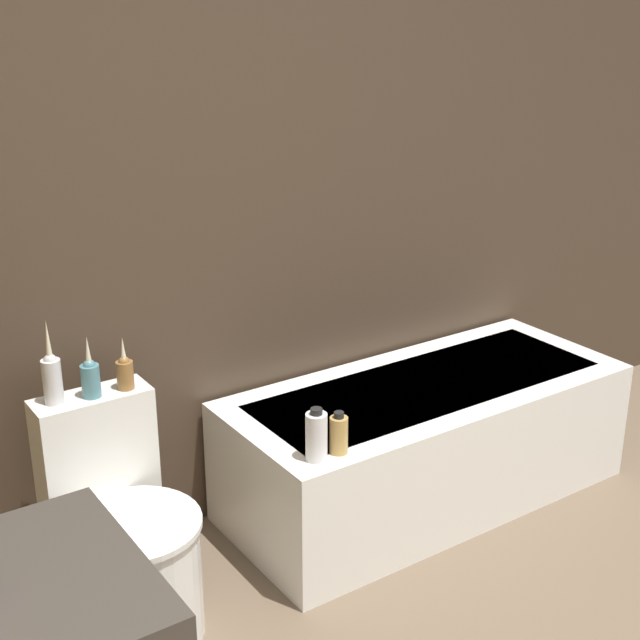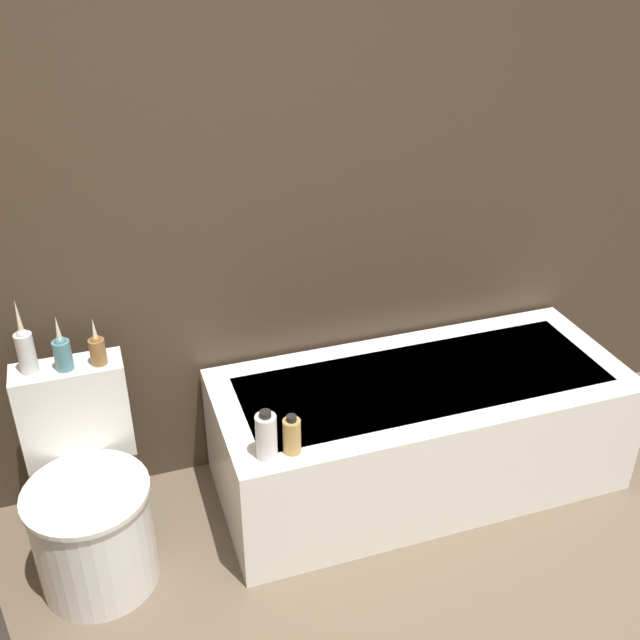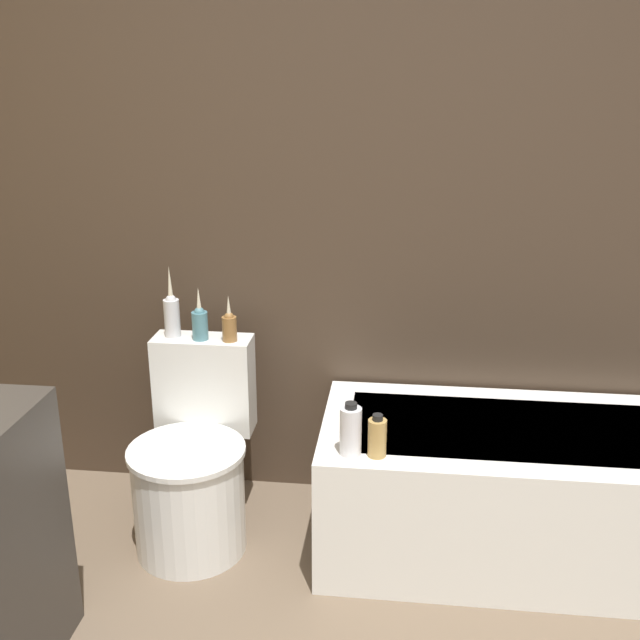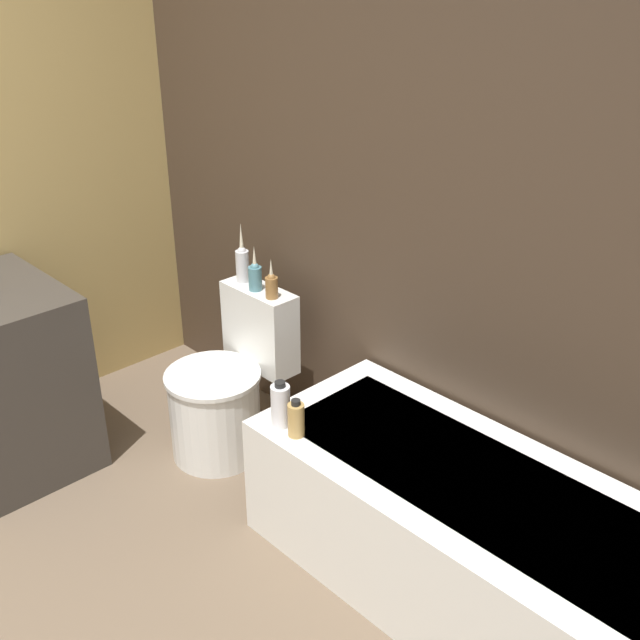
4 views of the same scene
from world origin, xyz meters
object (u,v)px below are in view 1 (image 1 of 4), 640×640
at_px(shampoo_bottle_tall, 316,436).
at_px(shampoo_bottle_short, 339,434).
at_px(toilet, 127,546).
at_px(bathtub, 425,440).
at_px(vase_bronze, 125,371).
at_px(vase_gold, 52,376).
at_px(vase_silver, 90,377).

xyz_separation_m(shampoo_bottle_tall, shampoo_bottle_short, (0.09, -0.00, -0.02)).
bearing_deg(shampoo_bottle_short, toilet, 164.44).
relative_size(bathtub, shampoo_bottle_short, 10.93).
distance_m(toilet, vase_bronze, 0.57).
relative_size(toilet, shampoo_bottle_short, 4.95).
height_order(bathtub, toilet, toilet).
distance_m(bathtub, vase_gold, 1.56).
bearing_deg(shampoo_bottle_tall, shampoo_bottle_short, -1.89).
xyz_separation_m(toilet, vase_silver, (0.00, 0.20, 0.53)).
xyz_separation_m(vase_gold, vase_silver, (0.12, -0.02, -0.02)).
bearing_deg(shampoo_bottle_tall, toilet, 162.56).
height_order(toilet, shampoo_bottle_short, toilet).
height_order(vase_silver, vase_bronze, vase_silver).
distance_m(vase_gold, shampoo_bottle_short, 0.95).
distance_m(vase_silver, shampoo_bottle_tall, 0.76).
bearing_deg(vase_bronze, bathtub, -6.38).
bearing_deg(vase_bronze, shampoo_bottle_tall, -38.12).
xyz_separation_m(toilet, shampoo_bottle_tall, (0.61, -0.19, 0.30)).
distance_m(bathtub, shampoo_bottle_short, 0.74).
bearing_deg(vase_silver, shampoo_bottle_short, -29.41).
height_order(bathtub, shampoo_bottle_tall, shampoo_bottle_tall).
relative_size(toilet, vase_silver, 3.60).
bearing_deg(vase_silver, vase_bronze, -1.40).
bearing_deg(bathtub, vase_silver, 174.06).
bearing_deg(vase_bronze, vase_gold, 174.03).
xyz_separation_m(vase_silver, shampoo_bottle_short, (0.70, -0.39, -0.24)).
distance_m(vase_gold, vase_silver, 0.12).
bearing_deg(vase_gold, vase_bronze, -5.97).
xyz_separation_m(bathtub, toilet, (-1.32, -0.06, 0.04)).
distance_m(vase_bronze, shampoo_bottle_short, 0.74).
relative_size(bathtub, shampoo_bottle_tall, 8.80).
relative_size(vase_silver, shampoo_bottle_tall, 1.11).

